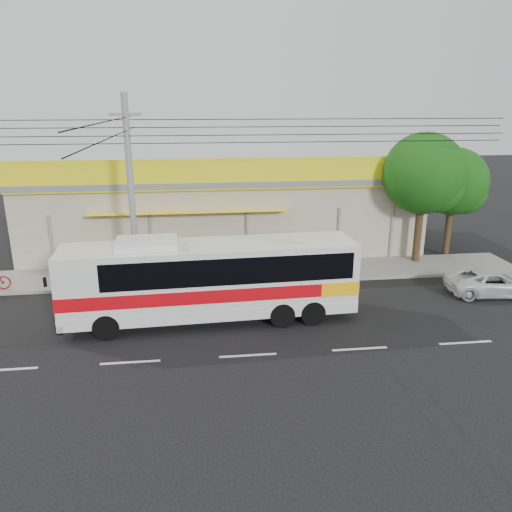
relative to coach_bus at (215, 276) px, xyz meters
The scene contains 9 objects.
ground 2.20m from the coach_bus, 33.18° to the right, with size 120.00×120.00×0.00m, color black.
sidewalk 5.75m from the coach_bus, 79.96° to the left, with size 30.00×3.20×0.15m, color gray.
lane_markings 3.77m from the coach_bus, 73.04° to the right, with size 50.00×0.12×0.01m, color silver, non-canonical shape.
storefront_building 10.97m from the coach_bus, 85.04° to the left, with size 22.60×9.20×5.70m.
coach_bus is the anchor object (origin of this frame).
white_car 12.72m from the coach_bus, ahead, with size 1.89×4.09×1.14m, color silver.
utility_pole 7.39m from the coach_bus, 133.22° to the left, with size 34.00×14.00×8.80m.
tree_near 13.05m from the coach_bus, 28.22° to the left, with size 4.21×4.21×6.99m.
tree_far 15.43m from the coach_bus, 27.87° to the left, with size 3.67×3.67×6.09m.
Camera 1 is at (-1.58, -17.92, 8.43)m, focal length 35.00 mm.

